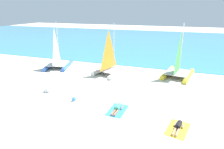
{
  "coord_description": "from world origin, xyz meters",
  "views": [
    {
      "loc": [
        5.35,
        -9.3,
        6.49
      ],
      "look_at": [
        0.0,
        5.64,
        1.2
      ],
      "focal_mm": 32.0,
      "sensor_mm": 36.0,
      "label": 1
    }
  ],
  "objects_px": {
    "sailboat_blue": "(58,61)",
    "beach_ball": "(74,99)",
    "towel_left": "(117,110)",
    "sunbather_left": "(118,108)",
    "sunbather_right": "(178,126)",
    "cooler_box": "(48,90)",
    "sailboat_white": "(111,66)",
    "sailboat_yellow": "(178,69)",
    "towel_right": "(178,129)"
  },
  "relations": [
    {
      "from": "sunbather_left",
      "to": "towel_right",
      "type": "distance_m",
      "value": 4.01
    },
    {
      "from": "sailboat_white",
      "to": "towel_left",
      "type": "distance_m",
      "value": 8.02
    },
    {
      "from": "sailboat_blue",
      "to": "sunbather_left",
      "type": "relative_size",
      "value": 3.24
    },
    {
      "from": "sunbather_left",
      "to": "cooler_box",
      "type": "distance_m",
      "value": 6.36
    },
    {
      "from": "sailboat_yellow",
      "to": "towel_left",
      "type": "height_order",
      "value": "sailboat_yellow"
    },
    {
      "from": "sailboat_blue",
      "to": "sunbather_right",
      "type": "distance_m",
      "value": 15.83
    },
    {
      "from": "sailboat_yellow",
      "to": "beach_ball",
      "type": "distance_m",
      "value": 10.81
    },
    {
      "from": "sailboat_yellow",
      "to": "towel_left",
      "type": "relative_size",
      "value": 2.74
    },
    {
      "from": "sailboat_yellow",
      "to": "towel_right",
      "type": "height_order",
      "value": "sailboat_yellow"
    },
    {
      "from": "sailboat_yellow",
      "to": "sunbather_left",
      "type": "xyz_separation_m",
      "value": [
        -3.48,
        -8.51,
        -0.64
      ]
    },
    {
      "from": "sunbather_right",
      "to": "cooler_box",
      "type": "bearing_deg",
      "value": -179.66
    },
    {
      "from": "sailboat_blue",
      "to": "sailboat_white",
      "type": "bearing_deg",
      "value": -17.34
    },
    {
      "from": "sunbather_right",
      "to": "cooler_box",
      "type": "relative_size",
      "value": 3.13
    },
    {
      "from": "towel_left",
      "to": "sunbather_right",
      "type": "xyz_separation_m",
      "value": [
        3.91,
        -0.84,
        0.13
      ]
    },
    {
      "from": "sunbather_right",
      "to": "beach_ball",
      "type": "distance_m",
      "value": 7.44
    },
    {
      "from": "sunbather_left",
      "to": "towel_right",
      "type": "xyz_separation_m",
      "value": [
        3.89,
        -0.97,
        -0.13
      ]
    },
    {
      "from": "sailboat_blue",
      "to": "cooler_box",
      "type": "height_order",
      "value": "sailboat_blue"
    },
    {
      "from": "sunbather_right",
      "to": "sunbather_left",
      "type": "bearing_deg",
      "value": 177.8
    },
    {
      "from": "towel_left",
      "to": "sunbather_left",
      "type": "bearing_deg",
      "value": 88.34
    },
    {
      "from": "sunbather_left",
      "to": "beach_ball",
      "type": "height_order",
      "value": "sunbather_left"
    },
    {
      "from": "towel_left",
      "to": "beach_ball",
      "type": "height_order",
      "value": "beach_ball"
    },
    {
      "from": "sailboat_white",
      "to": "sunbather_right",
      "type": "distance_m",
      "value": 10.8
    },
    {
      "from": "sailboat_white",
      "to": "sailboat_yellow",
      "type": "bearing_deg",
      "value": 25.27
    },
    {
      "from": "sailboat_white",
      "to": "sunbather_right",
      "type": "relative_size",
      "value": 3.26
    },
    {
      "from": "sailboat_white",
      "to": "towel_right",
      "type": "relative_size",
      "value": 2.68
    },
    {
      "from": "sailboat_blue",
      "to": "beach_ball",
      "type": "height_order",
      "value": "sailboat_blue"
    },
    {
      "from": "sailboat_blue",
      "to": "towel_left",
      "type": "bearing_deg",
      "value": -54.56
    },
    {
      "from": "sunbather_left",
      "to": "sailboat_white",
      "type": "bearing_deg",
      "value": 114.69
    },
    {
      "from": "sailboat_blue",
      "to": "cooler_box",
      "type": "bearing_deg",
      "value": -79.36
    },
    {
      "from": "towel_right",
      "to": "sailboat_white",
      "type": "bearing_deg",
      "value": 130.22
    },
    {
      "from": "sailboat_blue",
      "to": "sailboat_white",
      "type": "height_order",
      "value": "sailboat_white"
    },
    {
      "from": "sailboat_blue",
      "to": "sunbather_right",
      "type": "relative_size",
      "value": 3.24
    },
    {
      "from": "towel_left",
      "to": "sunbather_left",
      "type": "height_order",
      "value": "sunbather_left"
    },
    {
      "from": "sailboat_white",
      "to": "towel_right",
      "type": "bearing_deg",
      "value": -35.02
    },
    {
      "from": "sailboat_blue",
      "to": "towel_left",
      "type": "distance_m",
      "value": 12.14
    },
    {
      "from": "towel_left",
      "to": "towel_right",
      "type": "relative_size",
      "value": 1.0
    },
    {
      "from": "towel_left",
      "to": "cooler_box",
      "type": "relative_size",
      "value": 3.8
    },
    {
      "from": "sailboat_yellow",
      "to": "sunbather_right",
      "type": "height_order",
      "value": "sailboat_yellow"
    },
    {
      "from": "sunbather_right",
      "to": "sailboat_white",
      "type": "bearing_deg",
      "value": 141.41
    },
    {
      "from": "towel_left",
      "to": "sunbather_left",
      "type": "relative_size",
      "value": 1.22
    },
    {
      "from": "towel_left",
      "to": "towel_right",
      "type": "xyz_separation_m",
      "value": [
        3.89,
        -0.91,
        0.0
      ]
    },
    {
      "from": "sailboat_yellow",
      "to": "towel_left",
      "type": "distance_m",
      "value": 9.29
    },
    {
      "from": "towel_right",
      "to": "sunbather_right",
      "type": "distance_m",
      "value": 0.14
    },
    {
      "from": "sunbather_left",
      "to": "beach_ball",
      "type": "bearing_deg",
      "value": 177.81
    },
    {
      "from": "sunbather_left",
      "to": "cooler_box",
      "type": "xyz_separation_m",
      "value": [
        -6.28,
        0.99,
        0.05
      ]
    },
    {
      "from": "towel_left",
      "to": "towel_right",
      "type": "distance_m",
      "value": 4.0
    },
    {
      "from": "sunbather_left",
      "to": "beach_ball",
      "type": "distance_m",
      "value": 3.45
    },
    {
      "from": "beach_ball",
      "to": "cooler_box",
      "type": "xyz_separation_m",
      "value": [
        -2.83,
        0.76,
        0.03
      ]
    },
    {
      "from": "sailboat_blue",
      "to": "towel_right",
      "type": "relative_size",
      "value": 2.67
    },
    {
      "from": "beach_ball",
      "to": "sunbather_left",
      "type": "bearing_deg",
      "value": -3.85
    }
  ]
}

